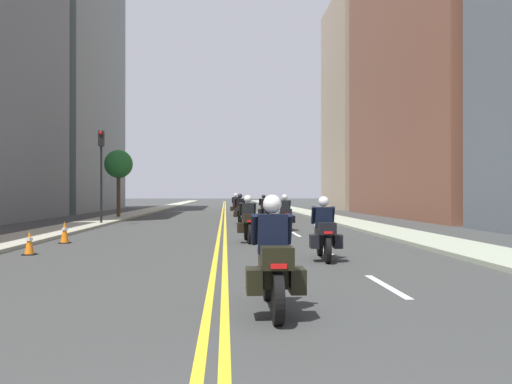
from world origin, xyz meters
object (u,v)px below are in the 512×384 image
object	(u,v)px
motorcycle_2	(248,223)
motorcycle_4	(240,211)
traffic_light_near	(101,160)
street_tree_0	(119,165)
motorcycle_0	(273,265)
motorcycle_6	(236,207)
motorcycle_5	(264,209)
motorcycle_3	(285,215)
motorcycle_1	(324,234)
traffic_cone_1	(65,232)
traffic_cone_0	(29,243)

from	to	relation	value
motorcycle_2	motorcycle_4	world-z (taller)	motorcycle_4
traffic_light_near	street_tree_0	xyz separation A→B (m)	(-0.57, 7.35, 0.15)
motorcycle_0	street_tree_0	world-z (taller)	street_tree_0
traffic_light_near	motorcycle_6	bearing A→B (deg)	58.52
street_tree_0	motorcycle_6	bearing A→B (deg)	29.75
motorcycle_5	motorcycle_6	world-z (taller)	motorcycle_6
motorcycle_2	motorcycle_3	distance (m)	6.06
motorcycle_0	motorcycle_3	xyz separation A→B (m)	(2.01, 16.37, 0.01)
motorcycle_4	motorcycle_2	bearing A→B (deg)	-92.18
motorcycle_0	motorcycle_5	world-z (taller)	motorcycle_0
motorcycle_4	street_tree_0	size ratio (longest dim) A/B	0.49
motorcycle_5	street_tree_0	distance (m)	9.99
motorcycle_0	motorcycle_1	size ratio (longest dim) A/B	1.02
traffic_light_near	motorcycle_1	bearing A→B (deg)	-59.58
motorcycle_3	traffic_light_near	xyz separation A→B (m)	(-9.12, 4.47, 2.72)
motorcycle_5	traffic_cone_1	xyz separation A→B (m)	(-7.76, -16.55, -0.28)
traffic_cone_1	street_tree_0	size ratio (longest dim) A/B	0.16
motorcycle_4	traffic_light_near	xyz separation A→B (m)	(-7.27, -1.20, 2.72)
motorcycle_0	motorcycle_6	world-z (taller)	motorcycle_6
motorcycle_0	motorcycle_3	size ratio (longest dim) A/B	1.03
motorcycle_0	traffic_cone_1	bearing A→B (deg)	119.17
motorcycle_5	traffic_cone_0	bearing A→B (deg)	-110.98
motorcycle_2	motorcycle_3	bearing A→B (deg)	69.22
motorcycle_3	motorcycle_5	xyz separation A→B (m)	(-0.18, 10.75, -0.02)
motorcycle_2	traffic_cone_0	xyz separation A→B (m)	(-5.97, -3.39, -0.34)
motorcycle_5	traffic_light_near	world-z (taller)	traffic_light_near
motorcycle_1	street_tree_0	xyz separation A→B (m)	(-9.45, 22.48, 2.89)
traffic_cone_0	street_tree_0	distance (m)	21.28
motorcycle_1	motorcycle_2	distance (m)	5.18
motorcycle_3	street_tree_0	distance (m)	15.55
traffic_light_near	motorcycle_2	bearing A→B (deg)	-54.78
motorcycle_1	motorcycle_4	world-z (taller)	motorcycle_4
motorcycle_0	traffic_cone_1	xyz separation A→B (m)	(-5.93, 10.58, -0.29)
traffic_cone_1	traffic_light_near	world-z (taller)	traffic_light_near
motorcycle_1	motorcycle_5	distance (m)	21.41
motorcycle_2	traffic_cone_0	bearing A→B (deg)	-152.93
motorcycle_6	street_tree_0	world-z (taller)	street_tree_0
motorcycle_5	motorcycle_6	xyz separation A→B (m)	(-1.71, 5.52, 0.01)
motorcycle_1	motorcycle_3	xyz separation A→B (m)	(0.24, 10.66, 0.02)
motorcycle_4	motorcycle_5	bearing A→B (deg)	69.97
motorcycle_3	traffic_light_near	distance (m)	10.51
motorcycle_6	traffic_cone_0	world-z (taller)	motorcycle_6
motorcycle_4	traffic_cone_0	size ratio (longest dim) A/B	3.40
motorcycle_2	motorcycle_4	distance (m)	11.42
traffic_cone_0	street_tree_0	size ratio (longest dim) A/B	0.15
motorcycle_4	traffic_cone_1	size ratio (longest dim) A/B	3.03
motorcycle_3	traffic_cone_1	world-z (taller)	motorcycle_3
traffic_cone_0	motorcycle_3	bearing A→B (deg)	49.27
motorcycle_6	traffic_light_near	size ratio (longest dim) A/B	0.43
motorcycle_5	traffic_light_near	bearing A→B (deg)	-144.73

